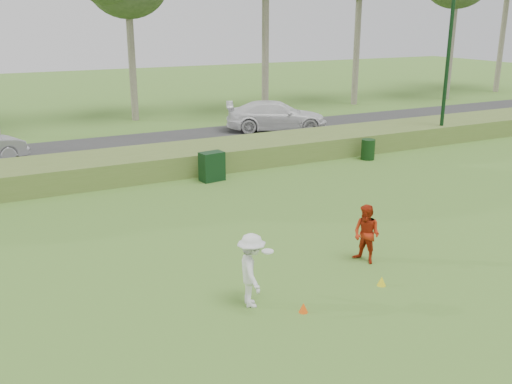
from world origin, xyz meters
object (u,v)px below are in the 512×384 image
lamp_post (451,29)px  cone_orange (303,308)px  player_white (252,270)px  trash_bin (368,149)px  cone_yellow (382,281)px  player_red (367,234)px  utility_cabinet (212,166)px  car_right (276,116)px

lamp_post → cone_orange: (-15.19, -11.65, -5.48)m
player_white → trash_bin: (10.66, 9.74, -0.39)m
lamp_post → cone_orange: 19.91m
lamp_post → cone_yellow: lamp_post is taller
lamp_post → player_red: size_ratio=5.24×
player_red → cone_orange: player_red is taller
lamp_post → utility_cabinet: lamp_post is taller
player_red → car_right: size_ratio=0.28×
player_white → player_red: size_ratio=1.08×
utility_cabinet → car_right: (7.01, 7.54, 0.30)m
player_red → cone_yellow: size_ratio=6.62×
cone_orange → utility_cabinet: utility_cabinet is taller
lamp_post → utility_cabinet: (-12.96, -1.13, -5.02)m
player_red → utility_cabinet: (-0.62, 8.96, -0.21)m
lamp_post → cone_yellow: size_ratio=34.68×
player_red → trash_bin: 11.37m
lamp_post → trash_bin: 7.53m
car_right → lamp_post: bearing=-113.7°
utility_cabinet → player_red: bearing=-94.0°
utility_cabinet → car_right: size_ratio=0.21×
lamp_post → trash_bin: size_ratio=8.97×
player_white → utility_cabinet: bearing=-3.2°
utility_cabinet → trash_bin: utility_cabinet is taller
player_red → car_right: (6.39, 16.50, 0.09)m
cone_yellow → utility_cabinet: 10.27m
player_white → car_right: player_white is taller
cone_orange → cone_yellow: bearing=6.3°
trash_bin → car_right: 7.54m
cone_orange → utility_cabinet: 10.76m
lamp_post → cone_yellow: (-12.84, -11.39, -5.47)m
player_white → trash_bin: size_ratio=1.86×
player_red → utility_cabinet: bearing=165.4°
cone_orange → trash_bin: 14.40m
player_red → cone_yellow: 1.54m
utility_cabinet → car_right: car_right is taller
player_white → player_red: (3.70, 0.75, -0.07)m
player_white → car_right: bearing=-15.9°
player_white → utility_cabinet: 10.19m
utility_cabinet → trash_bin: size_ratio=1.25×
cone_orange → car_right: bearing=62.9°
trash_bin → car_right: (-0.56, 7.51, 0.41)m
lamp_post → car_right: (-5.96, 6.41, -4.73)m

